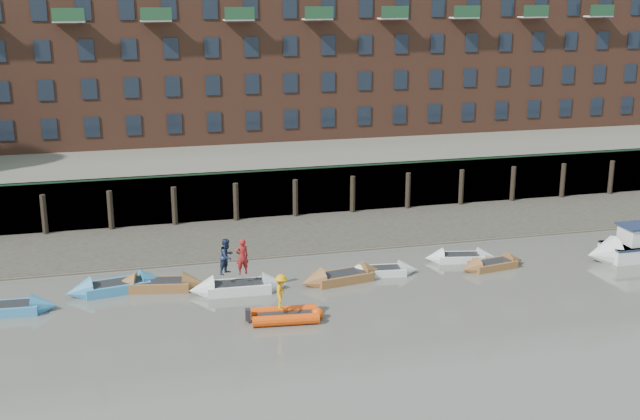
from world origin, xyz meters
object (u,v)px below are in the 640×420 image
object	(u,v)px
rowboat_7	(493,265)
person_rower_b	(227,256)
rowboat_4	(343,277)
rowboat_5	(381,271)
rowboat_1	(117,287)
rowboat_6	(460,257)
motor_launch	(630,248)
person_rower_a	(242,257)
rowboat_0	(6,309)
rib_tender	(288,315)
person_rib_crew	(281,292)
rowboat_2	(160,285)
rowboat_3	(238,287)

from	to	relation	value
rowboat_7	person_rower_b	distance (m)	14.74
rowboat_4	rowboat_5	bearing A→B (deg)	1.48
rowboat_1	rowboat_7	distance (m)	20.18
rowboat_6	motor_launch	bearing A→B (deg)	-0.81
rowboat_1	person_rower_a	bearing A→B (deg)	-25.65
rowboat_1	rowboat_4	xyz separation A→B (m)	(11.54, -1.50, -0.01)
rowboat_0	person_rower_b	world-z (taller)	person_rower_b
rib_tender	person_rib_crew	bearing A→B (deg)	164.15
rowboat_7	motor_launch	bearing A→B (deg)	-13.11
rowboat_0	motor_launch	distance (m)	33.49
rowboat_7	rowboat_5	bearing A→B (deg)	165.08
rowboat_5	motor_launch	world-z (taller)	motor_launch
rowboat_2	person_rower_b	bearing A→B (deg)	-8.65
rowboat_2	person_rower_b	world-z (taller)	person_rower_b
rowboat_0	rowboat_3	xyz separation A→B (m)	(11.11, -0.02, 0.02)
person_rower_a	rowboat_6	bearing A→B (deg)	176.06
rowboat_0	rowboat_7	xyz separation A→B (m)	(25.24, 0.01, -0.03)
rowboat_2	rowboat_7	xyz separation A→B (m)	(17.98, -1.37, -0.04)
rowboat_5	rowboat_7	xyz separation A→B (m)	(6.28, -0.58, 0.00)
rowboat_3	person_rib_crew	xyz separation A→B (m)	(1.39, -4.04, 1.14)
rowboat_3	rowboat_5	distance (m)	7.88
rowboat_2	rowboat_5	xyz separation A→B (m)	(11.70, -0.79, -0.04)
rowboat_0	rib_tender	distance (m)	13.43
rowboat_0	rowboat_2	xyz separation A→B (m)	(7.26, 1.37, 0.01)
rowboat_1	rowboat_5	world-z (taller)	rowboat_1
rowboat_4	rowboat_6	world-z (taller)	rowboat_4
rowboat_3	person_rib_crew	distance (m)	4.42
rowboat_2	rib_tender	size ratio (longest dim) A/B	1.45
person_rower_a	person_rower_b	xyz separation A→B (m)	(-0.74, 0.25, -0.00)
rowboat_3	person_rower_a	world-z (taller)	person_rower_a
rowboat_2	person_rib_crew	xyz separation A→B (m)	(5.24, -5.43, 1.15)
motor_launch	person_rower_a	world-z (taller)	person_rower_a
rowboat_6	rowboat_2	bearing A→B (deg)	-167.85
rowboat_3	motor_launch	distance (m)	22.38
rowboat_5	person_rower_b	size ratio (longest dim) A/B	2.22
motor_launch	person_rower_b	size ratio (longest dim) A/B	3.34
rowboat_1	motor_launch	xyz separation A→B (m)	(28.36, -2.10, 0.39)
rowboat_5	rowboat_1	bearing A→B (deg)	-177.32
rowboat_6	person_rower_a	bearing A→B (deg)	-161.08
person_rower_b	rowboat_7	bearing A→B (deg)	-47.06
rowboat_0	rowboat_6	world-z (taller)	rowboat_0
rowboat_6	rowboat_7	bearing A→B (deg)	-40.40
person_rower_b	person_rib_crew	bearing A→B (deg)	-112.16
rowboat_4	person_rib_crew	xyz separation A→B (m)	(-4.16, -4.17, 1.15)
rowboat_4	motor_launch	size ratio (longest dim) A/B	0.80
rowboat_7	person_rower_b	xyz separation A→B (m)	(-14.64, 0.16, 1.69)
motor_launch	person_rower_b	bearing A→B (deg)	-1.88
rowboat_0	motor_launch	world-z (taller)	motor_launch
rowboat_0	person_rower_a	xyz separation A→B (m)	(11.33, -0.08, 1.66)
rowboat_1	person_rower_a	size ratio (longest dim) A/B	2.80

